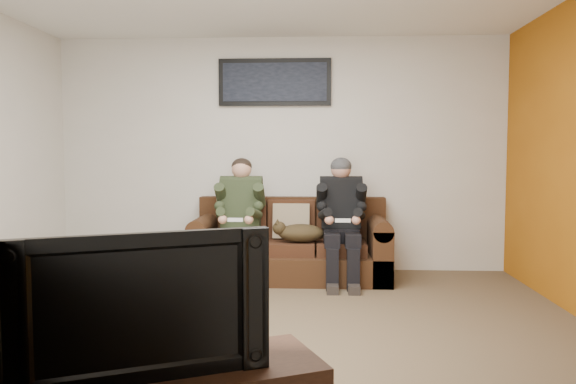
# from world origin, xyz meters

# --- Properties ---
(floor) EXTENTS (5.00, 5.00, 0.00)m
(floor) POSITION_xyz_m (0.00, 0.00, 0.00)
(floor) COLOR brown
(floor) RESTS_ON ground
(wall_back) EXTENTS (5.00, 0.00, 5.00)m
(wall_back) POSITION_xyz_m (0.00, 2.25, 1.30)
(wall_back) COLOR beige
(wall_back) RESTS_ON ground
(wall_front) EXTENTS (5.00, 0.00, 5.00)m
(wall_front) POSITION_xyz_m (0.00, -2.25, 1.30)
(wall_front) COLOR beige
(wall_front) RESTS_ON ground
(sofa) EXTENTS (2.03, 0.88, 0.83)m
(sofa) POSITION_xyz_m (0.13, 1.82, 0.31)
(sofa) COLOR #392011
(sofa) RESTS_ON ground
(throw_pillow) EXTENTS (0.39, 0.19, 0.38)m
(throw_pillow) POSITION_xyz_m (0.13, 1.86, 0.59)
(throw_pillow) COLOR #907A5E
(throw_pillow) RESTS_ON sofa
(throw_blanket) EXTENTS (0.42, 0.20, 0.07)m
(throw_blanket) POSITION_xyz_m (-0.48, 2.08, 0.83)
(throw_blanket) COLOR #9C9373
(throw_blanket) RESTS_ON sofa
(person_left) EXTENTS (0.51, 0.87, 1.26)m
(person_left) POSITION_xyz_m (-0.39, 1.65, 0.70)
(person_left) COLOR #6D6444
(person_left) RESTS_ON sofa
(person_right) EXTENTS (0.51, 0.86, 1.27)m
(person_right) POSITION_xyz_m (0.65, 1.65, 0.71)
(person_right) COLOR black
(person_right) RESTS_ON sofa
(cat) EXTENTS (0.66, 0.26, 0.24)m
(cat) POSITION_xyz_m (0.22, 1.60, 0.51)
(cat) COLOR #46351B
(cat) RESTS_ON sofa
(framed_poster) EXTENTS (1.25, 0.05, 0.52)m
(framed_poster) POSITION_xyz_m (-0.07, 2.22, 2.10)
(framed_poster) COLOR black
(framed_poster) RESTS_ON wall_back
(television) EXTENTS (0.95, 0.52, 0.57)m
(television) POSITION_xyz_m (-0.29, -1.95, 0.74)
(television) COLOR black
(television) RESTS_ON tv_stand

